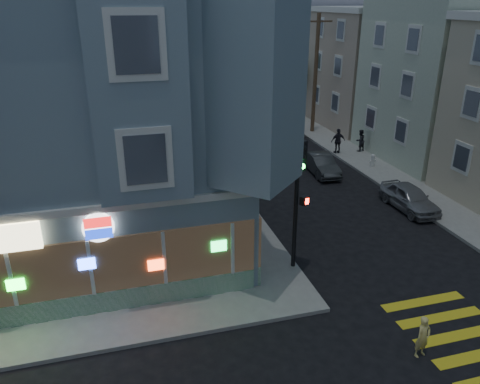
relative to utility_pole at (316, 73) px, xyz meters
name	(u,v)px	position (x,y,z in m)	size (l,w,h in m)	color
ground	(267,370)	(-12.00, -24.00, -4.80)	(120.00, 120.00, 0.00)	black
sidewalk_ne	(436,126)	(11.00, -1.00, -4.72)	(24.00, 42.00, 0.15)	gray
corner_building	(53,108)	(-18.00, -13.02, 1.02)	(14.60, 14.60, 11.40)	gray
row_house_b	(471,76)	(7.50, -8.00, 0.60)	(12.00, 8.60, 10.50)	#B2C2A9
row_house_c	(393,69)	(7.50, 1.00, -0.15)	(12.00, 8.60, 9.00)	tan
row_house_d	(344,50)	(7.50, 10.00, 0.60)	(12.00, 8.60, 10.50)	#A49FAF
utility_pole	(316,73)	(0.00, 0.00, 0.00)	(2.20, 0.30, 9.00)	#4C3826
street_tree_near	(289,73)	(0.20, 6.00, -0.86)	(3.00, 3.00, 5.30)	#4C3826
street_tree_far	(262,62)	(0.20, 14.00, -0.86)	(3.00, 3.00, 5.30)	#4C3826
running_child	(423,337)	(-7.29, -24.68, -4.11)	(0.50, 0.33, 1.38)	#F7E37E
pedestrian_a	(360,140)	(1.00, -5.91, -3.88)	(0.74, 0.58, 1.53)	black
pedestrian_b	(338,141)	(-0.70, -5.90, -3.78)	(1.01, 0.42, 1.73)	#26242C
parked_car_a	(409,198)	(-1.30, -15.20, -4.15)	(1.53, 3.81, 1.30)	#929599
parked_car_b	(321,164)	(-3.40, -9.05, -4.18)	(1.31, 3.75, 1.24)	#393C3E
parked_car_c	(286,127)	(-2.28, 0.07, -4.14)	(1.84, 4.51, 1.31)	#521218
parked_car_d	(275,112)	(-1.30, 5.27, -4.19)	(2.00, 4.34, 1.21)	#A6AAB1
traffic_signal	(299,184)	(-9.18, -19.13, -1.06)	(0.68, 0.59, 5.31)	black
fire_hydrant	(373,160)	(0.21, -9.02, -4.23)	(0.46, 0.27, 0.80)	silver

